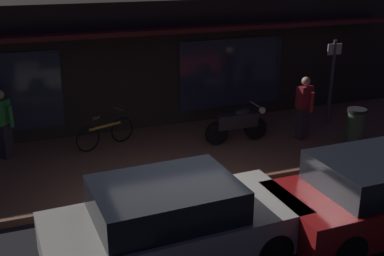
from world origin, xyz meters
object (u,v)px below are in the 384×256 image
(motorcycle, at_px, (238,123))
(bicycle_parked, at_px, (105,133))
(person_bystander, at_px, (304,107))
(sign_post, at_px, (332,77))
(trash_bin, at_px, (355,126))
(parked_car_far, at_px, (381,193))
(parked_car_near, at_px, (172,223))
(person_photographer, at_px, (3,123))

(motorcycle, relative_size, bicycle_parked, 1.09)
(motorcycle, distance_m, bicycle_parked, 3.38)
(bicycle_parked, relative_size, person_bystander, 0.94)
(bicycle_parked, relative_size, sign_post, 0.65)
(trash_bin, xyz_separation_m, parked_car_far, (-2.10, -3.30, 0.08))
(bicycle_parked, xyz_separation_m, trash_bin, (6.00, -2.05, 0.11))
(sign_post, bearing_deg, bicycle_parked, 175.54)
(bicycle_parked, relative_size, trash_bin, 1.68)
(sign_post, xyz_separation_m, parked_car_near, (-6.22, -4.50, -0.81))
(motorcycle, xyz_separation_m, person_photographer, (-5.60, 1.01, 0.38))
(parked_car_near, bearing_deg, bicycle_parked, 91.15)
(parked_car_far, bearing_deg, bicycle_parked, 126.12)
(trash_bin, height_order, parked_car_far, parked_car_far)
(sign_post, height_order, parked_car_near, sign_post)
(trash_bin, bearing_deg, parked_car_near, -153.50)
(parked_car_far, bearing_deg, person_bystander, 75.71)
(person_bystander, bearing_deg, bicycle_parked, 165.43)
(person_bystander, relative_size, parked_car_far, 0.40)
(parked_car_near, bearing_deg, person_bystander, 37.48)
(person_bystander, xyz_separation_m, trash_bin, (1.06, -0.77, -0.41))
(bicycle_parked, distance_m, person_photographer, 2.40)
(sign_post, height_order, trash_bin, sign_post)
(trash_bin, bearing_deg, person_photographer, 165.32)
(trash_bin, relative_size, parked_car_far, 0.23)
(motorcycle, xyz_separation_m, person_bystander, (1.68, -0.41, 0.38))
(person_photographer, height_order, person_bystander, same)
(motorcycle, xyz_separation_m, trash_bin, (2.74, -1.18, -0.03))
(person_bystander, relative_size, trash_bin, 1.80)
(person_bystander, bearing_deg, parked_car_near, -142.52)
(person_bystander, distance_m, parked_car_far, 4.21)
(person_bystander, height_order, parked_car_near, person_bystander)
(motorcycle, height_order, person_bystander, person_bystander)
(person_bystander, height_order, sign_post, sign_post)
(trash_bin, xyz_separation_m, parked_car_near, (-5.90, -2.94, 0.08))
(motorcycle, relative_size, sign_post, 0.71)
(person_photographer, bearing_deg, sign_post, -4.15)
(sign_post, bearing_deg, motorcycle, -172.89)
(bicycle_parked, bearing_deg, parked_car_far, -53.88)
(bicycle_parked, bearing_deg, sign_post, -4.46)
(bicycle_parked, height_order, trash_bin, trash_bin)
(person_bystander, bearing_deg, trash_bin, -35.76)
(parked_car_near, xyz_separation_m, parked_car_far, (3.80, -0.36, 0.00))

